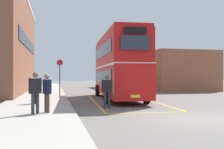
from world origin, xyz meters
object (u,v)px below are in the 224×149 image
at_px(single_deck_bus, 113,77).
at_px(pedestrian_waiting_near, 35,89).
at_px(bus_stop_sign, 60,75).
at_px(double_decker_bus, 118,66).
at_px(litter_bin, 35,96).
at_px(pedestrian_waiting_far, 47,90).
at_px(pedestrian_boarding, 107,89).

bearing_deg(single_deck_bus, pedestrian_waiting_near, -110.06).
bearing_deg(bus_stop_sign, single_deck_bus, 65.20).
height_order(double_decker_bus, litter_bin, double_decker_bus).
bearing_deg(pedestrian_waiting_far, double_decker_bus, 54.82).
distance_m(double_decker_bus, single_deck_bus, 17.58).
xyz_separation_m(pedestrian_boarding, pedestrian_waiting_near, (-3.57, -2.20, 0.12)).
bearing_deg(bus_stop_sign, double_decker_bus, -5.01).
distance_m(single_deck_bus, litter_bin, 22.43).
xyz_separation_m(pedestrian_boarding, bus_stop_sign, (-2.38, 5.53, 0.76)).
distance_m(single_deck_bus, pedestrian_waiting_far, 25.75).
height_order(single_deck_bus, bus_stop_sign, single_deck_bus).
relative_size(double_decker_bus, pedestrian_waiting_near, 5.91).
distance_m(litter_bin, bus_stop_sign, 4.05).
xyz_separation_m(litter_bin, bus_stop_sign, (1.47, 3.57, 1.22)).
xyz_separation_m(pedestrian_waiting_near, pedestrian_waiting_far, (0.48, 0.26, -0.05)).
height_order(pedestrian_waiting_far, litter_bin, pedestrian_waiting_far).
height_order(double_decker_bus, bus_stop_sign, double_decker_bus).
bearing_deg(pedestrian_waiting_near, pedestrian_waiting_far, 28.37).
relative_size(pedestrian_boarding, bus_stop_sign, 0.64).
distance_m(pedestrian_waiting_near, litter_bin, 4.21).
distance_m(double_decker_bus, pedestrian_waiting_far, 8.79).
distance_m(double_decker_bus, pedestrian_waiting_near, 9.27).
bearing_deg(bus_stop_sign, pedestrian_waiting_near, -98.76).
bearing_deg(double_decker_bus, pedestrian_waiting_near, -126.69).
xyz_separation_m(double_decker_bus, bus_stop_sign, (-4.29, 0.38, -0.69)).
xyz_separation_m(pedestrian_boarding, pedestrian_waiting_far, (-3.10, -1.94, 0.07)).
relative_size(single_deck_bus, pedestrian_waiting_near, 5.51).
xyz_separation_m(pedestrian_waiting_far, litter_bin, (-0.76, 3.90, -0.53)).
bearing_deg(litter_bin, bus_stop_sign, 67.53).
relative_size(single_deck_bus, pedestrian_waiting_far, 5.74).
bearing_deg(pedestrian_waiting_near, litter_bin, 93.89).
bearing_deg(pedestrian_waiting_near, double_decker_bus, 53.31).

